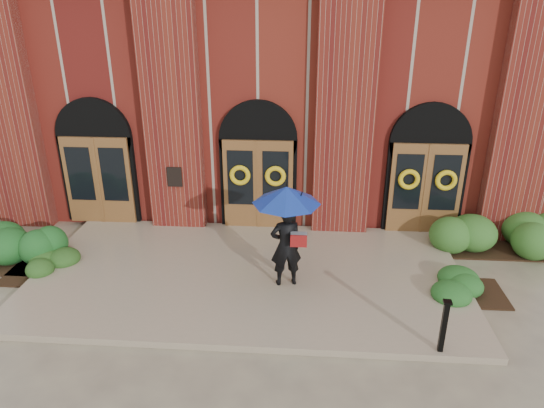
{
  "coord_description": "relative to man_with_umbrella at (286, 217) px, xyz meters",
  "views": [
    {
      "loc": [
        1.29,
        -9.68,
        6.03
      ],
      "look_at": [
        0.51,
        1.0,
        1.55
      ],
      "focal_mm": 32.0,
      "sensor_mm": 36.0,
      "label": 1
    }
  ],
  "objects": [
    {
      "name": "ground",
      "position": [
        -0.91,
        0.26,
        -1.78
      ],
      "size": [
        90.0,
        90.0,
        0.0
      ],
      "primitive_type": "plane",
      "color": "gray",
      "rests_on": "ground"
    },
    {
      "name": "hedge_front_right",
      "position": [
        4.19,
        0.1,
        -1.56
      ],
      "size": [
        1.24,
        1.07,
        0.44
      ],
      "primitive_type": "ellipsoid",
      "color": "#20551E",
      "rests_on": "ground"
    },
    {
      "name": "landing",
      "position": [
        -0.91,
        0.41,
        -1.71
      ],
      "size": [
        10.0,
        5.3,
        0.15
      ],
      "primitive_type": "cube",
      "color": "gray",
      "rests_on": "ground"
    },
    {
      "name": "hedge_front_left",
      "position": [
        -6.01,
        0.21,
        -1.56
      ],
      "size": [
        1.25,
        1.07,
        0.44
      ],
      "primitive_type": "ellipsoid",
      "color": "#254B19",
      "rests_on": "ground"
    },
    {
      "name": "church_building",
      "position": [
        -0.91,
        9.05,
        1.72
      ],
      "size": [
        16.2,
        12.53,
        7.0
      ],
      "color": "maroon",
      "rests_on": "ground"
    },
    {
      "name": "metal_post",
      "position": [
        2.92,
        -2.09,
        -1.07
      ],
      "size": [
        0.15,
        0.15,
        1.07
      ],
      "rotation": [
        0.0,
        0.0,
        -0.05
      ],
      "color": "black",
      "rests_on": "landing"
    },
    {
      "name": "man_with_umbrella",
      "position": [
        0.0,
        0.0,
        0.0
      ],
      "size": [
        1.76,
        1.76,
        2.33
      ],
      "rotation": [
        0.0,
        0.0,
        3.37
      ],
      "color": "black",
      "rests_on": "landing"
    },
    {
      "name": "hedge_wall_right",
      "position": [
        5.41,
        2.46,
        -1.35
      ],
      "size": [
        3.41,
        1.36,
        0.87
      ],
      "primitive_type": "ellipsoid",
      "color": "#2E5D20",
      "rests_on": "ground"
    }
  ]
}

